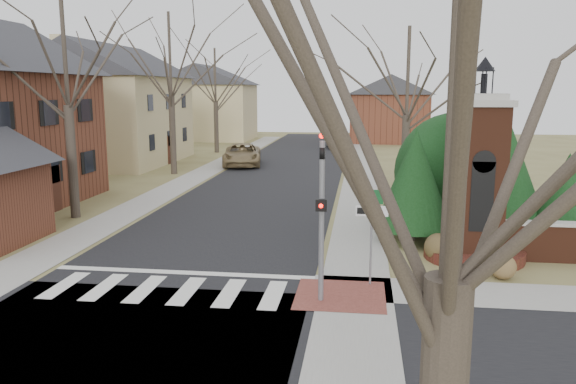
% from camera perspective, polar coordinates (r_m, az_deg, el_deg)
% --- Properties ---
extents(ground, '(120.00, 120.00, 0.00)m').
position_cam_1_polar(ground, '(15.40, -13.30, -10.72)').
color(ground, brown).
rests_on(ground, ground).
extents(main_street, '(8.00, 70.00, 0.01)m').
position_cam_1_polar(main_street, '(36.20, -0.95, 1.66)').
color(main_street, black).
rests_on(main_street, ground).
extents(cross_street, '(120.00, 8.00, 0.01)m').
position_cam_1_polar(cross_street, '(12.87, -18.18, -15.28)').
color(cross_street, black).
rests_on(cross_street, ground).
extents(crosswalk_zone, '(8.00, 2.20, 0.02)m').
position_cam_1_polar(crosswalk_zone, '(16.10, -12.28, -9.70)').
color(crosswalk_zone, silver).
rests_on(crosswalk_zone, ground).
extents(stop_bar, '(8.00, 0.35, 0.02)m').
position_cam_1_polar(stop_bar, '(17.43, -10.61, -8.06)').
color(stop_bar, silver).
rests_on(stop_bar, ground).
extents(sidewalk_right_main, '(2.00, 60.00, 0.02)m').
position_cam_1_polar(sidewalk_right_main, '(35.81, 7.31, 1.49)').
color(sidewalk_right_main, gray).
rests_on(sidewalk_right_main, ground).
extents(sidewalk_left, '(2.00, 60.00, 0.02)m').
position_cam_1_polar(sidewalk_left, '(37.31, -8.87, 1.81)').
color(sidewalk_left, gray).
rests_on(sidewalk_left, ground).
extents(curb_apron, '(2.40, 2.40, 0.02)m').
position_cam_1_polar(curb_apron, '(15.40, 5.34, -10.43)').
color(curb_apron, brown).
rests_on(curb_apron, ground).
extents(traffic_signal_pole, '(0.28, 0.41, 4.50)m').
position_cam_1_polar(traffic_signal_pole, '(14.29, 3.44, -1.27)').
color(traffic_signal_pole, slate).
rests_on(traffic_signal_pole, ground).
extents(sign_post, '(0.90, 0.07, 2.75)m').
position_cam_1_polar(sign_post, '(15.78, 8.48, -2.63)').
color(sign_post, slate).
rests_on(sign_post, ground).
extents(brick_gate_monument, '(3.20, 3.20, 6.47)m').
position_cam_1_polar(brick_gate_monument, '(19.05, 18.67, -0.17)').
color(brick_gate_monument, '#4D2516').
rests_on(brick_gate_monument, ground).
extents(house_stucco_left, '(9.80, 12.80, 9.28)m').
position_cam_1_polar(house_stucco_left, '(44.55, -17.62, 8.74)').
color(house_stucco_left, '#C6B784').
rests_on(house_stucco_left, ground).
extents(house_distant_left, '(10.80, 8.80, 8.53)m').
position_cam_1_polar(house_distant_left, '(63.79, -8.30, 9.14)').
color(house_distant_left, '#C6B784').
rests_on(house_distant_left, ground).
extents(house_distant_right, '(8.80, 8.80, 7.30)m').
position_cam_1_polar(house_distant_right, '(61.48, 10.17, 8.48)').
color(house_distant_right, brown).
rests_on(house_distant_right, ground).
extents(evergreen_near, '(2.80, 2.80, 4.10)m').
position_cam_1_polar(evergreen_near, '(20.73, 12.75, 1.31)').
color(evergreen_near, '#473D33').
rests_on(evergreen_near, ground).
extents(evergreen_mid, '(3.40, 3.40, 4.70)m').
position_cam_1_polar(evergreen_mid, '(22.40, 20.95, 2.31)').
color(evergreen_mid, '#473D33').
rests_on(evergreen_mid, ground).
extents(evergreen_far, '(2.40, 2.40, 3.30)m').
position_cam_1_polar(evergreen_far, '(22.11, 26.47, -0.03)').
color(evergreen_far, '#473D33').
rests_on(evergreen_far, ground).
extents(evergreen_mass, '(4.80, 4.80, 4.80)m').
position_cam_1_polar(evergreen_mass, '(23.40, 16.62, 2.39)').
color(evergreen_mass, black).
rests_on(evergreen_mass, ground).
extents(bare_tree_0, '(8.05, 8.05, 11.15)m').
position_cam_1_polar(bare_tree_0, '(25.64, -21.87, 14.62)').
color(bare_tree_0, '#473D33').
rests_on(bare_tree_0, ground).
extents(bare_tree_1, '(8.40, 8.40, 11.64)m').
position_cam_1_polar(bare_tree_1, '(37.55, -11.94, 14.04)').
color(bare_tree_1, '#473D33').
rests_on(bare_tree_1, ground).
extents(bare_tree_2, '(7.35, 7.35, 10.19)m').
position_cam_1_polar(bare_tree_2, '(50.08, -7.43, 12.04)').
color(bare_tree_2, '#473D33').
rests_on(bare_tree_2, ground).
extents(bare_tree_3, '(7.00, 7.00, 9.70)m').
position_cam_1_polar(bare_tree_3, '(29.51, 12.13, 12.50)').
color(bare_tree_3, '#473D33').
rests_on(bare_tree_3, ground).
extents(pickup_truck, '(3.57, 6.08, 1.59)m').
position_cam_1_polar(pickup_truck, '(41.24, -4.68, 3.80)').
color(pickup_truck, olive).
rests_on(pickup_truck, ground).
extents(distant_car, '(2.00, 4.35, 1.38)m').
position_cam_1_polar(distant_car, '(53.87, 4.79, 5.22)').
color(distant_car, '#2D3134').
rests_on(distant_car, ground).
extents(dry_shrub_left, '(0.91, 0.91, 0.91)m').
position_cam_1_polar(dry_shrub_left, '(18.85, 15.03, -5.43)').
color(dry_shrub_left, '#4D3F23').
rests_on(dry_shrub_left, ground).
extents(dry_shrub_right, '(0.75, 0.75, 0.75)m').
position_cam_1_polar(dry_shrub_right, '(17.67, 21.02, -7.10)').
color(dry_shrub_right, brown).
rests_on(dry_shrub_right, ground).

